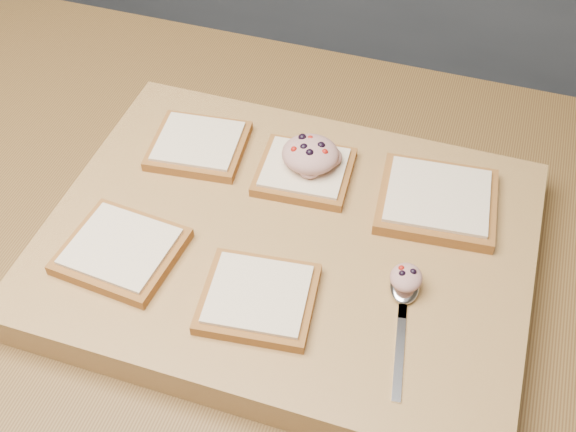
% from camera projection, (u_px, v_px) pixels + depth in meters
% --- Properties ---
extents(island_counter, '(2.00, 0.80, 0.90)m').
position_uv_depth(island_counter, '(206.00, 403.00, 1.20)').
color(island_counter, slate).
rests_on(island_counter, ground).
extents(cutting_board, '(0.53, 0.40, 0.04)m').
position_uv_depth(cutting_board, '(288.00, 246.00, 0.81)').
color(cutting_board, tan).
rests_on(cutting_board, island_counter).
extents(bread_far_left, '(0.12, 0.11, 0.02)m').
position_uv_depth(bread_far_left, '(199.00, 145.00, 0.89)').
color(bread_far_left, '#A16529').
rests_on(bread_far_left, cutting_board).
extents(bread_far_center, '(0.12, 0.11, 0.02)m').
position_uv_depth(bread_far_center, '(305.00, 171.00, 0.86)').
color(bread_far_center, '#A16529').
rests_on(bread_far_center, cutting_board).
extents(bread_far_right, '(0.14, 0.13, 0.02)m').
position_uv_depth(bread_far_right, '(437.00, 200.00, 0.82)').
color(bread_far_right, '#A16529').
rests_on(bread_far_right, cutting_board).
extents(bread_near_left, '(0.13, 0.12, 0.02)m').
position_uv_depth(bread_near_left, '(121.00, 250.00, 0.77)').
color(bread_near_left, '#A16529').
rests_on(bread_near_left, cutting_board).
extents(bread_near_center, '(0.12, 0.12, 0.02)m').
position_uv_depth(bread_near_center, '(258.00, 298.00, 0.73)').
color(bread_near_center, '#A16529').
rests_on(bread_near_center, cutting_board).
extents(tuna_salad_dollop, '(0.07, 0.06, 0.03)m').
position_uv_depth(tuna_salad_dollop, '(310.00, 154.00, 0.84)').
color(tuna_salad_dollop, tan).
rests_on(tuna_salad_dollop, bread_far_center).
extents(spoon, '(0.04, 0.16, 0.01)m').
position_uv_depth(spoon, '(404.00, 295.00, 0.74)').
color(spoon, silver).
rests_on(spoon, cutting_board).
extents(spoon_salad, '(0.03, 0.04, 0.02)m').
position_uv_depth(spoon_salad, '(406.00, 277.00, 0.73)').
color(spoon_salad, tan).
rests_on(spoon_salad, spoon).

